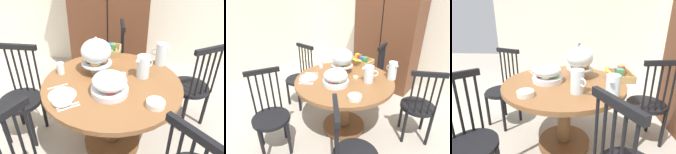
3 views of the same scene
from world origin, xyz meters
The scene contains 22 objects.
ground_plane centered at (0.00, 0.00, 0.00)m, with size 10.00×10.00×0.00m, color #A89E8E.
wall_back centered at (0.00, 1.83, 1.30)m, with size 4.80×0.06×2.60m, color silver.
wall_left centered at (-2.43, 0.36, 1.30)m, with size 0.06×4.32×2.60m, color silver.
wooden_armoire centered at (-0.08, 1.50, 0.98)m, with size 1.18×0.60×1.96m.
dining_table centered at (0.13, -0.06, 0.53)m, with size 1.19×1.19×0.74m.
windsor_chair_near_window centered at (0.93, 0.36, 0.45)m, with size 0.45×0.45×0.97m.
windsor_chair_by_cabinet centered at (0.02, 0.83, 0.45)m, with size 0.40×0.40×0.97m.
windsor_chair_facing_door centered at (-0.77, -0.03, 0.45)m, with size 0.40×0.40×0.97m.
windsor_chair_far_side centered at (-0.27, -0.86, 0.45)m, with size 0.44×0.44×0.97m.
pastry_stand_with_dome centered at (-0.03, 0.09, 0.94)m, with size 0.28×0.28×0.34m.
fruit_platter_covered centered at (0.13, -0.23, 0.83)m, with size 0.30×0.30×0.18m.
orange_juice_pitcher centered at (0.57, 0.31, 0.84)m, with size 0.18×0.10×0.22m.
milk_pitcher centered at (0.39, 0.06, 0.83)m, with size 0.17×0.14×0.20m.
cereal_basket centered at (0.00, 0.50, 0.79)m, with size 0.32×0.30×0.12m.
china_plate_large centered at (-0.23, -0.31, 0.75)m, with size 0.22×0.22×0.01m, color white.
china_plate_small centered at (-0.20, -0.39, 0.76)m, with size 0.15×0.15×0.01m, color white.
cereal_bowl centered at (0.48, -0.35, 0.76)m, with size 0.14×0.14×0.04m, color white.
drinking_glass centered at (-0.35, 0.03, 0.80)m, with size 0.06×0.06×0.11m, color silver.
butter_dish centered at (0.22, 0.05, 0.75)m, with size 0.06×0.06×0.02m, color beige.
table_knife centered at (-0.15, -0.42, 0.74)m, with size 0.17×0.01×0.01m, color silver.
dinner_fork centered at (-0.14, -0.45, 0.74)m, with size 0.17×0.01×0.01m, color silver.
soup_spoon centered at (-0.31, -0.19, 0.74)m, with size 0.17×0.01×0.01m, color silver.
Camera 2 is at (1.34, -1.65, 1.73)m, focal length 29.40 mm.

